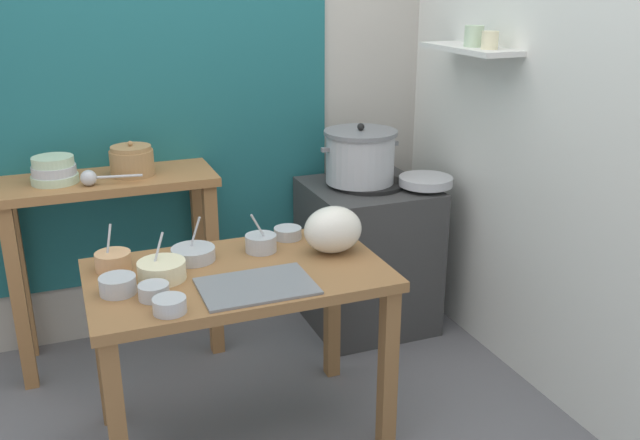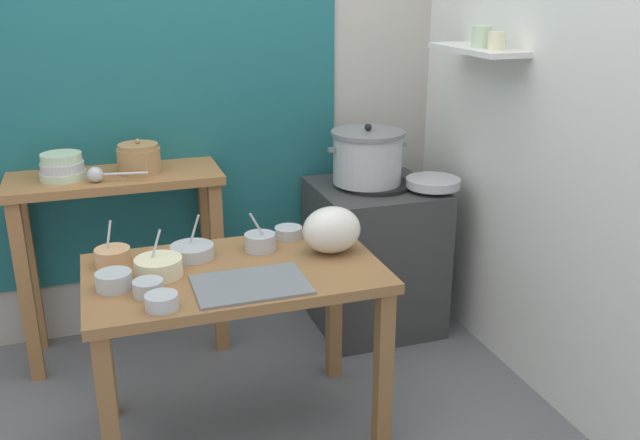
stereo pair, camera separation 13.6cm
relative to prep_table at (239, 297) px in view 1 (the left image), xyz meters
The scene contains 21 objects.
ground_plane 0.61m from the prep_table, behind, with size 9.00×9.00×0.00m, color slate.
wall_back 1.30m from the prep_table, 87.63° to the left, with size 4.40×0.12×2.60m.
wall_right 1.54m from the prep_table, ahead, with size 0.30×3.20×2.60m.
prep_table is the anchor object (origin of this frame).
back_shelf_table 0.92m from the prep_table, 114.53° to the left, with size 0.96×0.40×0.90m.
stove_block 1.14m from the prep_table, 38.86° to the left, with size 0.60×0.61×0.78m.
steamer_pot 1.14m from the prep_table, 40.98° to the left, with size 0.41×0.37×0.30m.
clay_pot 0.94m from the prep_table, 107.59° to the left, with size 0.20×0.20×0.16m.
bowl_stack_enamel 1.08m from the prep_table, 125.92° to the left, with size 0.20×0.20×0.12m.
ladle 0.91m from the prep_table, 122.11° to the left, with size 0.26×0.08×0.07m.
serving_tray 0.21m from the prep_table, 81.92° to the right, with size 0.40×0.28×0.01m, color slate.
plastic_bag 0.45m from the prep_table, ahead, with size 0.23×0.19×0.19m, color silver.
wide_pan 1.25m from the prep_table, 26.32° to the left, with size 0.27×0.27×0.04m, color #B7BABF.
prep_bowl_0 0.31m from the prep_table, behind, with size 0.17×0.17×0.17m.
prep_bowl_1 0.40m from the prep_table, 41.35° to the left, with size 0.12×0.12×0.05m.
prep_bowl_2 0.25m from the prep_table, 48.05° to the left, with size 0.13×0.13×0.17m.
prep_bowl_3 0.49m from the prep_table, 157.58° to the left, with size 0.13×0.13×0.17m.
prep_bowl_4 0.25m from the prep_table, 129.86° to the left, with size 0.17×0.17×0.17m.
prep_bowl_5 0.46m from the prep_table, behind, with size 0.13×0.13×0.06m.
prep_bowl_6 0.38m from the prep_table, 158.53° to the right, with size 0.11×0.11×0.05m.
prep_bowl_7 0.41m from the prep_table, 139.56° to the right, with size 0.11×0.11×0.05m.
Camera 1 is at (-0.53, -2.30, 1.75)m, focal length 38.48 mm.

